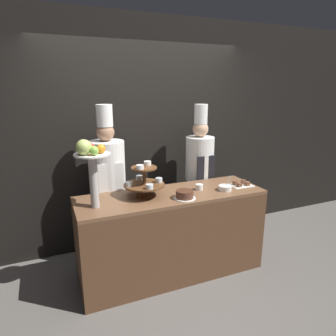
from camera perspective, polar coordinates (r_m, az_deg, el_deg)
name	(u,v)px	position (r m, az deg, el deg)	size (l,w,h in m)	color
ground_plane	(183,288)	(3.29, 2.96, -21.88)	(14.00, 14.00, 0.00)	#5B5651
wall_back	(144,135)	(3.77, -4.56, 6.27)	(10.00, 0.06, 2.80)	black
buffet_counter	(172,234)	(3.28, 0.69, -12.47)	(1.95, 0.62, 0.92)	brown
tiered_stand	(144,181)	(2.98, -4.56, -2.47)	(0.41, 0.41, 0.34)	brown
fruit_pedestal	(90,160)	(2.70, -14.56, 1.40)	(0.32, 0.32, 0.64)	#B2ADA8
cake_round	(185,195)	(2.96, 3.20, -5.11)	(0.22, 0.22, 0.08)	white
cup_white	(199,187)	(3.22, 5.99, -3.62)	(0.08, 0.08, 0.06)	white
cake_square_tray	(241,184)	(3.43, 13.77, -3.01)	(0.24, 0.18, 0.05)	white
serving_bowl_near	(225,188)	(3.24, 10.82, -3.75)	(0.14, 0.14, 0.15)	white
chef_left	(108,180)	(3.37, -11.35, -2.34)	(0.39, 0.39, 1.81)	#28282D
chef_center_left	(199,170)	(3.75, 5.99, -0.45)	(0.35, 0.35, 1.79)	#38332D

